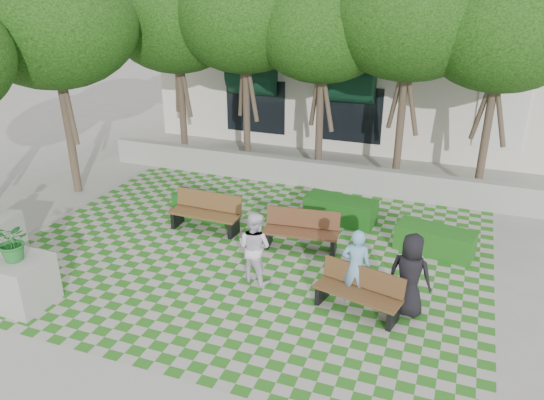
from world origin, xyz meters
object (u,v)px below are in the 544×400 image
at_px(hedge_east, 435,241).
at_px(person_white, 254,247).
at_px(bench_west, 206,213).
at_px(hedge_midright, 340,210).
at_px(planter_front, 19,272).
at_px(bench_mid, 301,231).
at_px(bench_east, 359,292).
at_px(hedge_midleft, 204,206).
at_px(person_blue, 356,267).
at_px(person_dark, 410,275).

relative_size(hedge_east, person_white, 1.12).
bearing_deg(bench_west, hedge_midright, 29.32).
distance_m(bench_west, planter_front, 5.17).
xyz_separation_m(hedge_east, planter_front, (-8.19, -5.61, 0.46)).
relative_size(bench_mid, planter_front, 1.02).
distance_m(hedge_east, person_white, 4.85).
bearing_deg(bench_west, bench_mid, -1.50).
relative_size(bench_east, bench_mid, 0.97).
height_order(bench_west, hedge_east, bench_west).
distance_m(bench_east, bench_mid, 3.06).
relative_size(planter_front, person_white, 1.13).
bearing_deg(hedge_midleft, bench_west, -59.03).
relative_size(planter_front, person_blue, 1.13).
xyz_separation_m(planter_front, person_white, (4.33, 2.72, 0.07)).
bearing_deg(person_white, hedge_east, -131.37).
bearing_deg(planter_front, person_dark, 18.49).
height_order(bench_east, person_blue, person_blue).
xyz_separation_m(bench_west, hedge_east, (6.17, 0.86, -0.17)).
distance_m(bench_west, hedge_east, 6.24).
xyz_separation_m(hedge_midright, person_blue, (1.29, -3.96, 0.52)).
relative_size(bench_west, planter_front, 1.02).
height_order(hedge_midright, person_dark, person_dark).
distance_m(hedge_midright, person_dark, 4.69).
bearing_deg(bench_west, person_white, -40.35).
bearing_deg(bench_east, hedge_midright, 121.82).
bearing_deg(bench_west, bench_east, -25.50).
distance_m(planter_front, person_blue, 7.23).
distance_m(hedge_midleft, person_blue, 5.94).
xyz_separation_m(bench_east, hedge_midleft, (-5.33, 3.18, -0.15)).
height_order(person_dark, person_white, person_dark).
relative_size(bench_east, bench_west, 0.96).
xyz_separation_m(hedge_east, person_dark, (-0.32, -2.97, 0.58)).
bearing_deg(person_blue, planter_front, 14.78).
relative_size(bench_mid, person_blue, 1.15).
bearing_deg(hedge_east, bench_west, -172.11).
xyz_separation_m(hedge_midright, person_white, (-1.11, -3.89, 0.52)).
distance_m(bench_east, hedge_midright, 4.51).
bearing_deg(person_white, hedge_midleft, -33.43).
xyz_separation_m(bench_east, hedge_east, (1.30, 3.28, -0.13)).
bearing_deg(hedge_midright, person_white, -105.89).
height_order(bench_west, person_blue, person_blue).
bearing_deg(bench_mid, bench_west, 170.55).
distance_m(bench_east, person_dark, 1.12).
bearing_deg(person_dark, planter_front, 27.65).
height_order(planter_front, person_blue, planter_front).
xyz_separation_m(planter_front, person_dark, (7.87, 2.63, 0.12)).
xyz_separation_m(bench_mid, hedge_east, (3.32, 0.98, -0.15)).
bearing_deg(hedge_midleft, person_white, -45.21).
xyz_separation_m(hedge_midleft, planter_front, (-1.56, -5.51, 0.48)).
distance_m(bench_mid, person_dark, 3.63).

